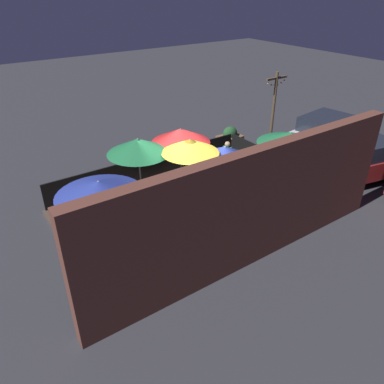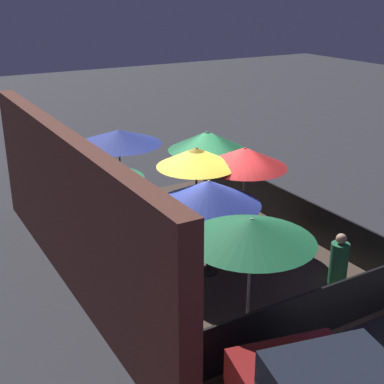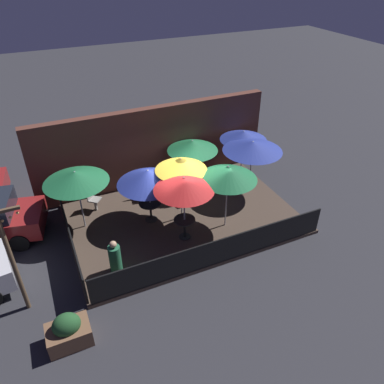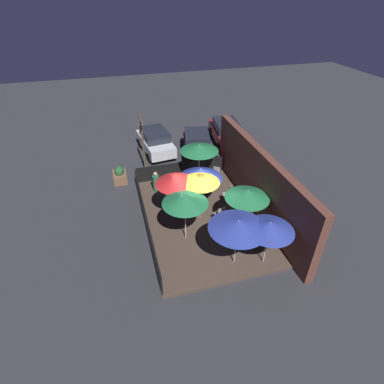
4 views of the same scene
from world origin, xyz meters
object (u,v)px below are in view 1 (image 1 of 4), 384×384
at_px(dining_table_0, 181,178).
at_px(planter_box, 230,139).
at_px(patio_umbrella_7, 99,188).
at_px(patio_umbrella_2, 190,146).
at_px(patio_umbrella_0, 181,136).
at_px(patio_chair_0, 292,194).
at_px(patio_chair_2, 245,212).
at_px(patron_0, 227,157).
at_px(light_post, 273,110).
at_px(parked_car_0, 323,133).
at_px(parked_car_1, 360,160).
at_px(patio_umbrella_1, 224,154).
at_px(patio_umbrella_6, 190,192).
at_px(patio_chair_1, 188,212).
at_px(patio_umbrella_3, 290,138).
at_px(dining_table_1, 223,188).
at_px(patio_umbrella_5, 138,146).
at_px(patio_umbrella_4, 107,217).

relative_size(dining_table_0, planter_box, 0.70).
distance_m(patio_umbrella_7, planter_box, 8.93).
bearing_deg(patio_umbrella_2, patio_umbrella_0, -108.14).
relative_size(patio_umbrella_0, patio_umbrella_7, 1.05).
height_order(patio_chair_0, patio_chair_2, patio_chair_2).
xyz_separation_m(patio_umbrella_0, patio_umbrella_7, (3.52, 1.57, -0.14)).
distance_m(patio_chair_0, patron_0, 3.47).
height_order(light_post, parked_car_0, light_post).
bearing_deg(patio_chair_0, light_post, -85.80).
relative_size(patio_umbrella_7, patron_0, 1.96).
bearing_deg(parked_car_0, patio_umbrella_7, -0.16).
distance_m(dining_table_0, parked_car_1, 6.82).
distance_m(patio_umbrella_1, patio_chair_0, 2.64).
bearing_deg(patio_umbrella_6, patio_chair_1, -120.76).
relative_size(patio_umbrella_3, patio_umbrella_7, 0.99).
bearing_deg(patio_chair_2, dining_table_1, 0.00).
relative_size(dining_table_0, patio_chair_0, 0.81).
distance_m(patio_umbrella_5, patio_chair_2, 3.84).
xyz_separation_m(patio_umbrella_1, patio_chair_0, (-1.75, 1.47, -1.32)).
bearing_deg(parked_car_1, patron_0, -30.56).
bearing_deg(patio_umbrella_5, parked_car_0, 178.66).
bearing_deg(patio_umbrella_4, patio_chair_1, -162.48).
relative_size(dining_table_0, patio_chair_2, 0.80).
bearing_deg(patio_chair_0, patio_umbrella_7, 27.83).
bearing_deg(patio_chair_2, patio_umbrella_7, 83.80).
bearing_deg(patio_umbrella_5, patio_umbrella_0, -179.49).
height_order(patio_chair_0, light_post, light_post).
relative_size(patio_umbrella_7, patio_chair_1, 2.45).
relative_size(dining_table_1, patio_chair_1, 0.87).
distance_m(patio_umbrella_6, patron_0, 5.55).
distance_m(dining_table_1, parked_car_0, 6.75).
xyz_separation_m(patio_umbrella_4, dining_table_0, (-3.83, -2.75, -1.33)).
xyz_separation_m(patio_umbrella_1, light_post, (-4.43, -2.23, 0.06)).
bearing_deg(patio_umbrella_4, patio_umbrella_3, -173.90).
height_order(patio_umbrella_0, light_post, light_post).
distance_m(patio_umbrella_3, patron_0, 3.06).
bearing_deg(patio_umbrella_3, patio_umbrella_1, -15.01).
bearing_deg(patio_chair_2, patron_0, -20.36).
distance_m(patio_chair_2, parked_car_1, 5.76).
relative_size(patio_umbrella_5, dining_table_0, 3.20).
bearing_deg(patio_umbrella_4, light_post, -158.31).
bearing_deg(patio_chair_2, parked_car_0, -58.18).
bearing_deg(dining_table_1, parked_car_1, 165.45).
bearing_deg(dining_table_0, patio_umbrella_6, 60.85).
height_order(patio_umbrella_1, patio_chair_2, patio_umbrella_1).
xyz_separation_m(patio_umbrella_5, patio_chair_1, (-0.58, 1.84, -1.67)).
height_order(patio_umbrella_1, patio_umbrella_4, patio_umbrella_4).
distance_m(patio_umbrella_2, planter_box, 6.11).
xyz_separation_m(patio_umbrella_3, dining_table_0, (3.01, -2.02, -1.47)).
relative_size(dining_table_1, patron_0, 0.70).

